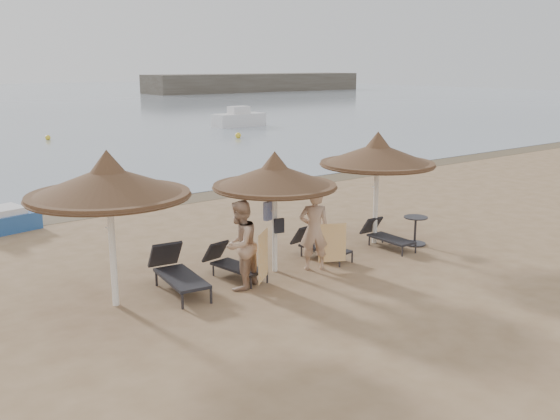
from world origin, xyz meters
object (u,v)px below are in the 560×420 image
(palapa_left, at_px, (108,183))
(lounger_near_right, at_px, (318,245))
(lounger_far_left, at_px, (177,271))
(person_right, at_px, (314,223))
(palapa_center, at_px, (275,176))
(lounger_near_left, at_px, (232,263))
(person_left, at_px, (240,238))
(side_table, at_px, (415,231))
(lounger_far_right, at_px, (385,235))
(palapa_right, at_px, (377,155))

(palapa_left, relative_size, lounger_near_right, 1.87)
(palapa_left, bearing_deg, lounger_far_left, 1.86)
(lounger_near_right, bearing_deg, person_right, -145.93)
(lounger_far_left, bearing_deg, palapa_center, 0.28)
(palapa_left, height_order, lounger_near_left, palapa_left)
(lounger_far_left, bearing_deg, person_left, -25.85)
(palapa_left, distance_m, lounger_far_left, 2.50)
(lounger_near_left, relative_size, side_table, 2.24)
(lounger_far_right, xyz_separation_m, side_table, (0.80, -0.33, 0.04))
(lounger_near_left, distance_m, person_right, 2.10)
(palapa_right, bearing_deg, side_table, -45.70)
(person_left, bearing_deg, palapa_center, 172.17)
(lounger_far_left, xyz_separation_m, lounger_near_right, (3.89, -0.10, -0.08))
(palapa_left, xyz_separation_m, palapa_center, (3.79, -0.25, -0.25))
(lounger_far_left, relative_size, side_table, 2.76)
(palapa_left, bearing_deg, lounger_far_right, -3.44)
(lounger_far_left, distance_m, lounger_near_left, 1.38)
(palapa_center, bearing_deg, palapa_left, 176.25)
(palapa_right, bearing_deg, palapa_left, 179.99)
(palapa_right, height_order, person_right, palapa_right)
(palapa_left, height_order, side_table, palapa_left)
(palapa_left, relative_size, lounger_far_right, 1.95)
(palapa_center, distance_m, person_left, 1.74)
(person_left, distance_m, person_right, 2.06)
(palapa_left, relative_size, side_table, 4.14)
(palapa_right, distance_m, side_table, 2.29)
(lounger_far_left, height_order, lounger_near_left, lounger_far_left)
(lounger_far_left, bearing_deg, person_right, -5.82)
(lounger_near_right, bearing_deg, palapa_center, 178.73)
(lounger_far_left, bearing_deg, lounger_near_right, 5.85)
(person_left, xyz_separation_m, person_right, (2.06, -0.00, -0.00))
(lounger_far_right, relative_size, person_left, 0.72)
(palapa_left, bearing_deg, side_table, -5.40)
(lounger_near_left, xyz_separation_m, lounger_near_right, (2.51, -0.08, -0.00))
(palapa_left, distance_m, lounger_near_left, 3.51)
(palapa_left, distance_m, person_right, 4.84)
(palapa_right, xyz_separation_m, person_right, (-2.73, -0.70, -1.27))
(lounger_near_left, height_order, side_table, side_table)
(lounger_near_left, bearing_deg, palapa_center, -24.62)
(lounger_far_left, distance_m, person_right, 3.35)
(lounger_far_left, bearing_deg, palapa_right, 6.82)
(palapa_left, height_order, person_right, palapa_left)
(palapa_right, distance_m, lounger_far_right, 2.11)
(lounger_far_right, bearing_deg, palapa_right, 84.70)
(palapa_right, relative_size, lounger_near_right, 1.80)
(side_table, height_order, person_left, person_left)
(palapa_center, relative_size, palapa_right, 0.94)
(palapa_center, xyz_separation_m, person_right, (0.80, -0.45, -1.12))
(palapa_center, xyz_separation_m, palapa_right, (3.53, 0.25, 0.15))
(palapa_center, height_order, side_table, palapa_center)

